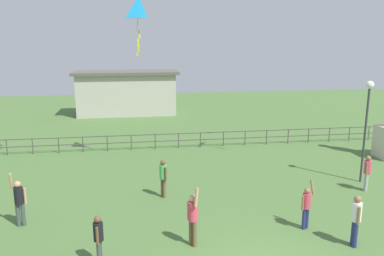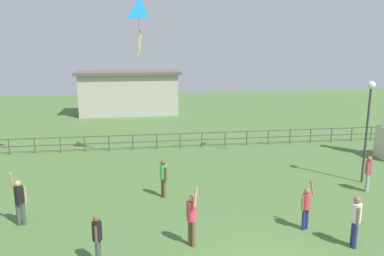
# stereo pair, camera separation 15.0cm
# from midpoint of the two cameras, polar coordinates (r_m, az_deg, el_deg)

# --- Properties ---
(lamppost) EXTENTS (0.36, 0.36, 4.75)m
(lamppost) POSITION_cam_midpoint_polar(r_m,az_deg,el_deg) (19.16, 24.26, 2.41)
(lamppost) COLOR #38383D
(lamppost) RESTS_ON ground_plane
(person_0) EXTENTS (0.52, 0.31, 1.98)m
(person_0) POSITION_cam_midpoint_polar(r_m,az_deg,el_deg) (15.20, -24.42, -9.61)
(person_0) COLOR #3F4C47
(person_0) RESTS_ON ground_plane
(person_1) EXTENTS (0.29, 0.47, 1.56)m
(person_1) POSITION_cam_midpoint_polar(r_m,az_deg,el_deg) (12.02, -13.99, -15.34)
(person_1) COLOR #3F4C47
(person_1) RESTS_ON ground_plane
(person_2) EXTENTS (0.31, 0.46, 1.65)m
(person_2) POSITION_cam_midpoint_polar(r_m,az_deg,el_deg) (16.37, -4.54, -7.05)
(person_2) COLOR brown
(person_2) RESTS_ON ground_plane
(person_3) EXTENTS (0.32, 0.51, 1.73)m
(person_3) POSITION_cam_midpoint_polar(r_m,az_deg,el_deg) (13.61, 22.74, -12.06)
(person_3) COLOR navy
(person_3) RESTS_ON ground_plane
(person_4) EXTENTS (0.49, 0.30, 1.79)m
(person_4) POSITION_cam_midpoint_polar(r_m,az_deg,el_deg) (14.26, 16.23, -10.84)
(person_4) COLOR navy
(person_4) RESTS_ON ground_plane
(person_5) EXTENTS (0.36, 0.38, 1.61)m
(person_5) POSITION_cam_midpoint_polar(r_m,az_deg,el_deg) (18.65, 24.24, -5.76)
(person_5) COLOR #99999E
(person_5) RESTS_ON ground_plane
(person_7) EXTENTS (0.34, 0.52, 2.05)m
(person_7) POSITION_cam_midpoint_polar(r_m,az_deg,el_deg) (12.61, -0.22, -12.87)
(person_7) COLOR brown
(person_7) RESTS_ON ground_plane
(kite_0) EXTENTS (0.91, 1.01, 2.89)m
(kite_0) POSITION_cam_midpoint_polar(r_m,az_deg,el_deg) (20.36, -8.06, 16.68)
(kite_0) COLOR #198CD1
(waterfront_railing) EXTENTS (36.05, 0.06, 0.95)m
(waterfront_railing) POSITION_cam_midpoint_polar(r_m,az_deg,el_deg) (23.89, -0.77, -1.47)
(waterfront_railing) COLOR #4C4742
(waterfront_railing) RESTS_ON ground_plane
(pavilion_building) EXTENTS (9.15, 3.67, 3.86)m
(pavilion_building) POSITION_cam_midpoint_polar(r_m,az_deg,el_deg) (35.23, -9.74, 5.17)
(pavilion_building) COLOR #B7B2A3
(pavilion_building) RESTS_ON ground_plane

